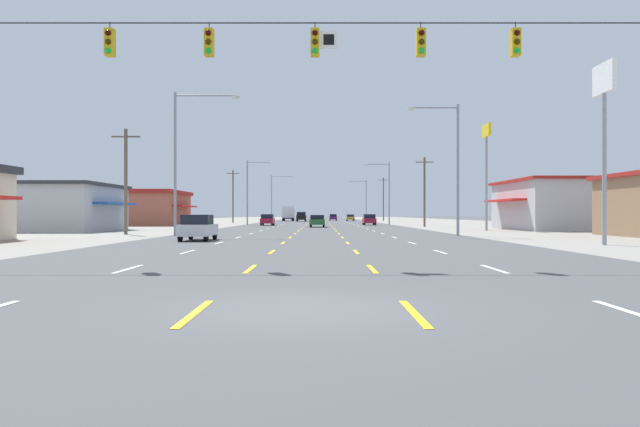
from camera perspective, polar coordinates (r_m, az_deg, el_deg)
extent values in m
plane|color=#4C4C4F|center=(75.87, -0.31, -1.23)|extent=(572.00, 572.00, 0.00)
cube|color=gray|center=(79.88, -18.36, -1.17)|extent=(28.00, 440.00, 0.01)
cube|color=gray|center=(79.73, 17.78, -1.17)|extent=(28.00, 440.00, 0.01)
cube|color=white|center=(17.80, -18.20, -5.13)|extent=(0.14, 2.60, 0.01)
cube|color=white|center=(25.01, -12.85, -3.66)|extent=(0.14, 2.60, 0.01)
cube|color=white|center=(32.36, -9.92, -2.84)|extent=(0.14, 2.60, 0.01)
cube|color=white|center=(39.77, -8.08, -2.31)|extent=(0.14, 2.60, 0.01)
cube|color=white|center=(47.20, -6.82, -1.96)|extent=(0.14, 2.60, 0.01)
cube|color=white|center=(54.65, -5.90, -1.69)|extent=(0.14, 2.60, 0.01)
cube|color=white|center=(62.12, -5.20, -1.49)|extent=(0.14, 2.60, 0.01)
cube|color=white|center=(69.59, -4.66, -1.34)|extent=(0.14, 2.60, 0.01)
cube|color=white|center=(77.06, -4.21, -1.21)|extent=(0.14, 2.60, 0.01)
cube|color=white|center=(84.55, -3.85, -1.11)|extent=(0.14, 2.60, 0.01)
cube|color=white|center=(92.03, -3.55, -1.02)|extent=(0.14, 2.60, 0.01)
cube|color=white|center=(99.52, -3.29, -0.95)|extent=(0.14, 2.60, 0.01)
cube|color=white|center=(107.00, -3.07, -0.88)|extent=(0.14, 2.60, 0.01)
cube|color=white|center=(114.49, -2.88, -0.83)|extent=(0.14, 2.60, 0.01)
cube|color=white|center=(121.99, -2.71, -0.78)|extent=(0.14, 2.60, 0.01)
cube|color=white|center=(129.48, -2.56, -0.73)|extent=(0.14, 2.60, 0.01)
cube|color=white|center=(136.97, -2.42, -0.70)|extent=(0.14, 2.60, 0.01)
cube|color=white|center=(144.46, -2.30, -0.66)|extent=(0.14, 2.60, 0.01)
cube|color=white|center=(151.96, -2.20, -0.63)|extent=(0.14, 2.60, 0.01)
cube|color=white|center=(159.45, -2.10, -0.60)|extent=(0.14, 2.60, 0.01)
cube|color=white|center=(166.95, -2.01, -0.58)|extent=(0.14, 2.60, 0.01)
cube|color=white|center=(174.45, -1.93, -0.55)|extent=(0.14, 2.60, 0.01)
cube|color=white|center=(181.94, -1.85, -0.53)|extent=(0.14, 2.60, 0.01)
cube|color=white|center=(189.44, -1.79, -0.51)|extent=(0.14, 2.60, 0.01)
cube|color=white|center=(196.93, -1.72, -0.49)|extent=(0.14, 2.60, 0.01)
cube|color=white|center=(204.43, -1.66, -0.48)|extent=(0.14, 2.60, 0.01)
cube|color=white|center=(211.93, -1.61, -0.46)|extent=(0.14, 2.60, 0.01)
cube|color=white|center=(219.43, -1.56, -0.45)|extent=(0.14, 2.60, 0.01)
cube|color=white|center=(226.92, -1.51, -0.43)|extent=(0.14, 2.60, 0.01)
cube|color=yellow|center=(9.69, -12.19, -9.43)|extent=(0.14, 2.60, 0.01)
cube|color=yellow|center=(17.04, -6.89, -5.36)|extent=(0.14, 2.60, 0.01)
cube|color=yellow|center=(24.48, -4.82, -3.74)|extent=(0.14, 2.60, 0.01)
cube|color=yellow|center=(31.95, -3.71, -2.87)|extent=(0.14, 2.60, 0.01)
cube|color=yellow|center=(39.43, -3.03, -2.33)|extent=(0.14, 2.60, 0.01)
cube|color=yellow|center=(46.92, -2.57, -1.97)|extent=(0.14, 2.60, 0.01)
cube|color=yellow|center=(54.41, -2.23, -1.70)|extent=(0.14, 2.60, 0.01)
cube|color=yellow|center=(61.90, -1.97, -1.50)|extent=(0.14, 2.60, 0.01)
cube|color=yellow|center=(69.40, -1.77, -1.34)|extent=(0.14, 2.60, 0.01)
cube|color=yellow|center=(76.89, -1.61, -1.21)|extent=(0.14, 2.60, 0.01)
cube|color=yellow|center=(84.39, -1.48, -1.11)|extent=(0.14, 2.60, 0.01)
cube|color=yellow|center=(91.89, -1.37, -1.02)|extent=(0.14, 2.60, 0.01)
cube|color=yellow|center=(99.38, -1.27, -0.95)|extent=(0.14, 2.60, 0.01)
cube|color=yellow|center=(106.88, -1.19, -0.88)|extent=(0.14, 2.60, 0.01)
cube|color=yellow|center=(114.38, -1.12, -0.83)|extent=(0.14, 2.60, 0.01)
cube|color=yellow|center=(121.88, -1.06, -0.78)|extent=(0.14, 2.60, 0.01)
cube|color=yellow|center=(129.38, -1.01, -0.74)|extent=(0.14, 2.60, 0.01)
cube|color=yellow|center=(136.88, -0.96, -0.70)|extent=(0.14, 2.60, 0.01)
cube|color=yellow|center=(144.37, -0.92, -0.66)|extent=(0.14, 2.60, 0.01)
cube|color=yellow|center=(151.87, -0.88, -0.63)|extent=(0.14, 2.60, 0.01)
cube|color=yellow|center=(159.37, -0.84, -0.60)|extent=(0.14, 2.60, 0.01)
cube|color=yellow|center=(166.87, -0.81, -0.58)|extent=(0.14, 2.60, 0.01)
cube|color=yellow|center=(174.37, -0.78, -0.55)|extent=(0.14, 2.60, 0.01)
cube|color=yellow|center=(181.87, -0.75, -0.53)|extent=(0.14, 2.60, 0.01)
cube|color=yellow|center=(189.37, -0.73, -0.51)|extent=(0.14, 2.60, 0.01)
cube|color=yellow|center=(196.87, -0.70, -0.50)|extent=(0.14, 2.60, 0.01)
cube|color=yellow|center=(204.37, -0.68, -0.48)|extent=(0.14, 2.60, 0.01)
cube|color=yellow|center=(211.87, -0.66, -0.46)|extent=(0.14, 2.60, 0.01)
cube|color=yellow|center=(219.37, -0.64, -0.45)|extent=(0.14, 2.60, 0.01)
cube|color=yellow|center=(226.87, -0.63, -0.43)|extent=(0.14, 2.60, 0.01)
cube|color=yellow|center=(9.60, 9.00, -9.52)|extent=(0.14, 2.60, 0.01)
cube|color=yellow|center=(16.99, 4.97, -5.38)|extent=(0.14, 2.60, 0.01)
cube|color=yellow|center=(24.45, 3.41, -3.74)|extent=(0.14, 2.60, 0.01)
cube|color=yellow|center=(31.93, 2.58, -2.87)|extent=(0.14, 2.60, 0.01)
cube|color=yellow|center=(39.41, 2.06, -2.34)|extent=(0.14, 2.60, 0.01)
cube|color=yellow|center=(46.90, 1.71, -1.97)|extent=(0.14, 2.60, 0.01)
cube|color=yellow|center=(54.40, 1.46, -1.70)|extent=(0.14, 2.60, 0.01)
cube|color=yellow|center=(61.89, 1.27, -1.50)|extent=(0.14, 2.60, 0.01)
cube|color=yellow|center=(69.39, 1.12, -1.34)|extent=(0.14, 2.60, 0.01)
cube|color=yellow|center=(76.88, 1.00, -1.21)|extent=(0.14, 2.60, 0.01)
cube|color=yellow|center=(84.38, 0.90, -1.11)|extent=(0.14, 2.60, 0.01)
cube|color=yellow|center=(91.88, 0.81, -1.02)|extent=(0.14, 2.60, 0.01)
cube|color=yellow|center=(99.38, 0.74, -0.95)|extent=(0.14, 2.60, 0.01)
cube|color=yellow|center=(106.87, 0.68, -0.88)|extent=(0.14, 2.60, 0.01)
cube|color=yellow|center=(114.37, 0.63, -0.83)|extent=(0.14, 2.60, 0.01)
cube|color=yellow|center=(121.87, 0.58, -0.78)|extent=(0.14, 2.60, 0.01)
cube|color=yellow|center=(129.37, 0.54, -0.74)|extent=(0.14, 2.60, 0.01)
cube|color=yellow|center=(136.87, 0.51, -0.70)|extent=(0.14, 2.60, 0.01)
cube|color=yellow|center=(144.37, 0.47, -0.66)|extent=(0.14, 2.60, 0.01)
cube|color=yellow|center=(151.87, 0.44, -0.63)|extent=(0.14, 2.60, 0.01)
cube|color=yellow|center=(159.37, 0.42, -0.60)|extent=(0.14, 2.60, 0.01)
cube|color=yellow|center=(166.87, 0.39, -0.58)|extent=(0.14, 2.60, 0.01)
cube|color=yellow|center=(174.37, 0.37, -0.55)|extent=(0.14, 2.60, 0.01)
cube|color=yellow|center=(181.86, 0.35, -0.53)|extent=(0.14, 2.60, 0.01)
cube|color=yellow|center=(189.36, 0.33, -0.51)|extent=(0.14, 2.60, 0.01)
cube|color=yellow|center=(196.86, 0.31, -0.50)|extent=(0.14, 2.60, 0.01)
cube|color=yellow|center=(204.36, 0.30, -0.48)|extent=(0.14, 2.60, 0.01)
cube|color=yellow|center=(211.86, 0.28, -0.46)|extent=(0.14, 2.60, 0.01)
cube|color=yellow|center=(219.36, 0.27, -0.45)|extent=(0.14, 2.60, 0.01)
cube|color=yellow|center=(226.86, 0.26, -0.43)|extent=(0.14, 2.60, 0.01)
cube|color=white|center=(10.72, 28.02, -8.52)|extent=(0.14, 2.60, 0.01)
cube|color=white|center=(17.65, 16.41, -5.18)|extent=(0.14, 2.60, 0.01)
cube|color=white|center=(24.91, 11.48, -3.68)|extent=(0.14, 2.60, 0.01)
cube|color=white|center=(32.28, 8.80, -2.84)|extent=(0.14, 2.60, 0.01)
cube|color=white|center=(39.70, 7.12, -2.32)|extent=(0.14, 2.60, 0.01)
cube|color=white|center=(47.14, 5.97, -1.96)|extent=(0.14, 2.60, 0.01)
cube|color=white|center=(54.60, 5.14, -1.69)|extent=(0.14, 2.60, 0.01)
cube|color=white|center=(62.07, 4.50, -1.50)|extent=(0.14, 2.60, 0.01)
cube|color=white|center=(69.55, 4.00, -1.34)|extent=(0.14, 2.60, 0.01)
cube|color=white|center=(77.03, 3.60, -1.21)|extent=(0.14, 2.60, 0.01)
cube|color=white|center=(84.51, 3.27, -1.11)|extent=(0.14, 2.60, 0.01)
cube|color=white|center=(92.00, 2.99, -1.02)|extent=(0.14, 2.60, 0.01)
cube|color=white|center=(99.49, 2.76, -0.95)|extent=(0.14, 2.60, 0.01)
cube|color=white|center=(106.98, 2.56, -0.88)|extent=(0.14, 2.60, 0.01)
cube|color=white|center=(114.47, 2.38, -0.83)|extent=(0.14, 2.60, 0.01)
cube|color=white|center=(121.96, 2.23, -0.78)|extent=(0.14, 2.60, 0.01)
cube|color=white|center=(129.46, 2.09, -0.73)|extent=(0.14, 2.60, 0.01)
cube|color=white|center=(136.95, 1.97, -0.70)|extent=(0.14, 2.60, 0.01)
cube|color=white|center=(144.45, 1.86, -0.66)|extent=(0.14, 2.60, 0.01)
cube|color=white|center=(151.94, 1.76, -0.63)|extent=(0.14, 2.60, 0.01)
cube|color=white|center=(159.44, 1.68, -0.60)|extent=(0.14, 2.60, 0.01)
cube|color=white|center=(166.93, 1.59, -0.58)|extent=(0.14, 2.60, 0.01)
cube|color=white|center=(174.43, 1.52, -0.55)|extent=(0.14, 2.60, 0.01)
cube|color=white|center=(181.93, 1.45, -0.53)|extent=(0.14, 2.60, 0.01)
cube|color=white|center=(189.42, 1.39, -0.51)|extent=(0.14, 2.60, 0.01)
cube|color=white|center=(196.92, 1.33, -0.50)|extent=(0.14, 2.60, 0.01)
cube|color=white|center=(204.42, 1.28, -0.48)|extent=(0.14, 2.60, 0.01)
cube|color=white|center=(211.92, 1.23, -0.46)|extent=(0.14, 2.60, 0.01)
cube|color=white|center=(219.41, 1.18, -0.45)|extent=(0.14, 2.60, 0.01)
cube|color=white|center=(226.91, 1.14, -0.43)|extent=(0.14, 2.60, 0.01)
cylinder|color=black|center=(20.99, -0.84, 18.00)|extent=(27.36, 0.04, 0.04)
cube|color=white|center=(20.75, 0.74, 16.50)|extent=(0.60, 0.04, 0.60)
cube|color=black|center=(20.73, 0.74, 16.52)|extent=(0.36, 0.01, 0.36)
cube|color=gold|center=(21.02, -10.82, 15.97)|extent=(0.30, 0.34, 0.92)
cylinder|color=black|center=(21.19, -10.82, 17.48)|extent=(0.03, 0.03, 0.24)
sphere|color=#2F0402|center=(20.93, -10.92, 16.85)|extent=(0.20, 0.20, 0.20)
sphere|color=#352202|center=(20.84, -10.92, 16.06)|extent=(0.20, 0.20, 0.20)
sphere|color=green|center=(20.76, -10.92, 15.26)|extent=(0.20, 0.20, 0.20)
cube|color=gold|center=(21.71, 18.30, 15.45)|extent=(0.30, 0.34, 0.92)
cylinder|color=black|center=(21.88, 18.29, 16.91)|extent=(0.03, 0.03, 0.24)
sphere|color=#2F0402|center=(21.62, 18.46, 16.29)|extent=(0.20, 0.20, 0.20)
sphere|color=#352202|center=(21.54, 18.46, 15.52)|extent=(0.20, 0.20, 0.20)
sphere|color=green|center=(21.46, 18.46, 14.75)|extent=(0.20, 0.20, 0.20)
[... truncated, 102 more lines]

